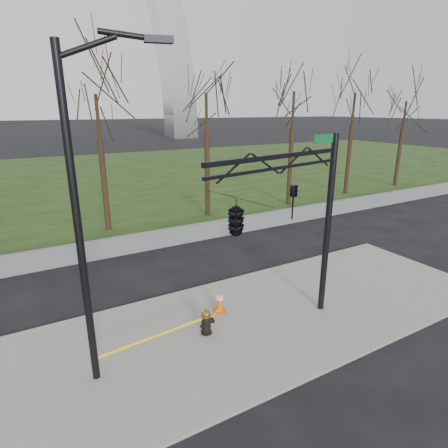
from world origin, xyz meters
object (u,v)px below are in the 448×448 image
fire_hydrant (206,322)px  street_light (86,203)px  traffic_signal_mast (258,211)px  traffic_cone (220,302)px

fire_hydrant → street_light: 5.26m
street_light → traffic_signal_mast: size_ratio=1.37×
traffic_cone → street_light: (-4.07, -1.26, 4.22)m
street_light → traffic_signal_mast: 4.17m
traffic_signal_mast → street_light: bearing=157.6°
traffic_signal_mast → traffic_cone: bearing=78.8°
fire_hydrant → street_light: (-3.12, -0.38, 4.21)m
traffic_cone → traffic_signal_mast: (-0.02, -2.10, 3.67)m
traffic_cone → traffic_signal_mast: bearing=-90.6°
street_light → traffic_signal_mast: bearing=2.2°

